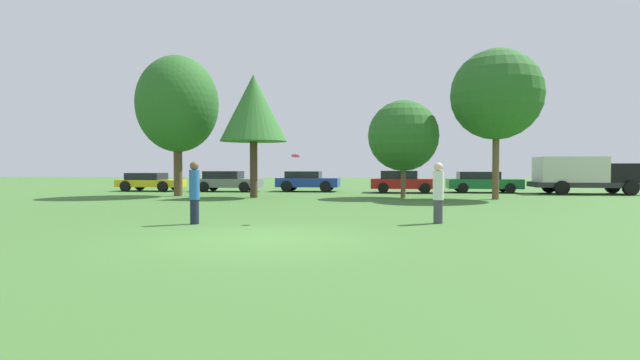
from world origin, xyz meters
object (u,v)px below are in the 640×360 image
tree_2 (403,136)px  parked_car_blue (307,181)px  parked_car_grey (227,181)px  person_thrower (194,191)px  tree_3 (496,95)px  parked_car_green (482,182)px  tree_0 (177,104)px  parked_car_yellow (150,181)px  parked_car_red (402,181)px  tree_1 (253,109)px  delivery_truck_black (582,174)px  person_catcher (438,192)px  frisbee (296,156)px

tree_2 → parked_car_blue: bearing=135.4°
parked_car_grey → person_thrower: bearing=-73.6°
tree_3 → parked_car_green: 7.82m
tree_0 → parked_car_yellow: 7.73m
tree_2 → parked_car_green: bearing=48.1°
parked_car_yellow → parked_car_blue: bearing=5.5°
parked_car_red → tree_1: bearing=-142.8°
tree_0 → delivery_truck_black: 23.62m
parked_car_grey → parked_car_red: bearing=0.4°
parked_car_blue → delivery_truck_black: 16.55m
tree_3 → parked_car_grey: size_ratio=1.71×
person_catcher → delivery_truck_black: (10.31, 15.96, 0.31)m
parked_car_blue → parked_car_red: 6.12m
tree_1 → delivery_truck_black: tree_1 is taller
tree_0 → frisbee: bearing=-53.7°
tree_3 → parked_car_grey: bearing=159.5°
frisbee → tree_3: 13.88m
parked_car_yellow → person_thrower: bearing=-58.7°
tree_2 → parked_car_green: (5.16, 5.75, -2.51)m
person_thrower → parked_car_green: person_thrower is taller
person_catcher → parked_car_red: person_catcher is taller
tree_0 → tree_1: tree_0 is taller
person_thrower → person_catcher: person_thrower is taller
person_thrower → delivery_truck_black: (17.08, 16.93, 0.29)m
person_thrower → tree_3: bearing=38.5°
parked_car_grey → parked_car_green: size_ratio=0.96×
person_catcher → parked_car_red: size_ratio=0.43×
person_catcher → delivery_truck_black: bearing=-131.0°
parked_car_red → parked_car_green: (4.95, 0.85, -0.03)m
tree_3 → frisbee: bearing=-126.9°
tree_1 → parked_car_grey: 7.82m
tree_1 → parked_car_yellow: (-8.56, 5.82, -3.96)m
frisbee → tree_0: (-8.50, 11.59, 3.10)m
tree_1 → tree_2: bearing=5.7°
tree_3 → parked_car_red: 8.26m
person_catcher → tree_2: (-0.37, 11.17, 2.30)m
person_catcher → tree_3: bearing=-119.3°
tree_3 → delivery_truck_black: 9.15m
person_thrower → parked_car_red: person_thrower is taller
frisbee → tree_0: size_ratio=0.03×
parked_car_red → parked_car_green: size_ratio=0.90×
parked_car_yellow → parked_car_grey: parked_car_grey is taller
tree_0 → parked_car_green: 18.72m
tree_0 → parked_car_green: bearing=17.9°
person_catcher → parked_car_blue: person_catcher is taller
frisbee → parked_car_red: 16.85m
frisbee → delivery_truck_black: size_ratio=0.04×
frisbee → delivery_truck_black: (14.34, 16.24, -0.71)m
tree_1 → parked_car_red: 10.48m
tree_1 → parked_car_yellow: size_ratio=1.52×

